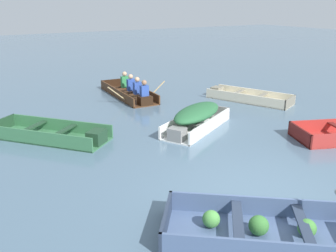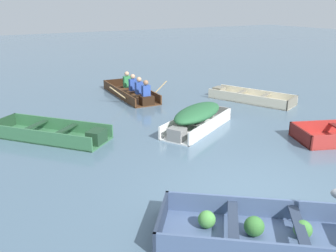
# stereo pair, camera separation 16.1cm
# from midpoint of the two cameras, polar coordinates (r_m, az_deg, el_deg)

# --- Properties ---
(ground_plane) EXTENTS (80.00, 80.00, 0.00)m
(ground_plane) POSITION_cam_midpoint_polar(r_m,az_deg,el_deg) (7.40, 13.82, -10.41)
(ground_plane) COLOR slate
(dinghy_slate_blue_foreground) EXTENTS (3.36, 3.04, 0.39)m
(dinghy_slate_blue_foreground) POSITION_cam_midpoint_polar(r_m,az_deg,el_deg) (6.20, 16.32, -15.30)
(dinghy_slate_blue_foreground) COLOR #475B7F
(dinghy_slate_blue_foreground) RESTS_ON ground
(skiff_green_near_moored) EXTENTS (2.92, 3.19, 0.38)m
(skiff_green_near_moored) POSITION_cam_midpoint_polar(r_m,az_deg,el_deg) (10.45, -16.46, -1.15)
(skiff_green_near_moored) COLOR #387047
(skiff_green_near_moored) RESTS_ON ground
(skiff_white_mid_moored) EXTENTS (2.84, 2.12, 0.68)m
(skiff_white_mid_moored) POSITION_cam_midpoint_polar(r_m,az_deg,el_deg) (10.69, 4.88, 1.49)
(skiff_white_mid_moored) COLOR white
(skiff_white_mid_moored) RESTS_ON ground
(skiff_cream_outer_moored) EXTENTS (2.11, 3.23, 0.35)m
(skiff_cream_outer_moored) POSITION_cam_midpoint_polar(r_m,az_deg,el_deg) (14.19, 12.40, 4.26)
(skiff_cream_outer_moored) COLOR beige
(skiff_cream_outer_moored) RESTS_ON ground
(rowboat_dark_varnish_with_crew) EXTENTS (2.26, 3.61, 0.91)m
(rowboat_dark_varnish_with_crew) POSITION_cam_midpoint_polar(r_m,az_deg,el_deg) (14.40, -5.08, 5.24)
(rowboat_dark_varnish_with_crew) COLOR #4C2D19
(rowboat_dark_varnish_with_crew) RESTS_ON ground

